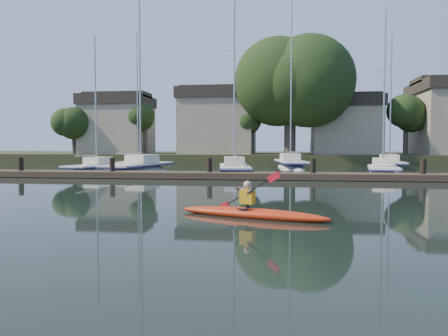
# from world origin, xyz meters

# --- Properties ---
(ground) EXTENTS (160.00, 160.00, 0.00)m
(ground) POSITION_xyz_m (0.00, 0.00, 0.00)
(ground) COLOR black
(ground) RESTS_ON ground
(kayak) EXTENTS (4.30, 1.95, 1.39)m
(kayak) POSITION_xyz_m (0.47, 0.41, 0.17)
(kayak) COLOR #B5430D
(kayak) RESTS_ON ground
(dock) EXTENTS (34.00, 2.00, 1.80)m
(dock) POSITION_xyz_m (0.00, 14.00, 0.20)
(dock) COLOR #453627
(dock) RESTS_ON ground
(sailboat_0) EXTENTS (2.90, 7.14, 11.01)m
(sailboat_0) POSITION_xyz_m (-12.16, 18.59, -0.18)
(sailboat_0) COLOR white
(sailboat_0) RESTS_ON ground
(sailboat_1) EXTENTS (3.71, 9.38, 14.93)m
(sailboat_1) POSITION_xyz_m (-8.97, 18.90, -0.20)
(sailboat_1) COLOR white
(sailboat_1) RESTS_ON ground
(sailboat_2) EXTENTS (3.27, 8.88, 14.37)m
(sailboat_2) POSITION_xyz_m (-1.98, 18.11, -0.18)
(sailboat_2) COLOR white
(sailboat_2) RESTS_ON ground
(sailboat_3) EXTENTS (3.18, 7.62, 11.94)m
(sailboat_3) POSITION_xyz_m (7.85, 18.56, -0.18)
(sailboat_3) COLOR white
(sailboat_3) RESTS_ON ground
(sailboat_5) EXTENTS (2.00, 8.11, 13.39)m
(sailboat_5) POSITION_xyz_m (-11.84, 26.86, -0.17)
(sailboat_5) COLOR white
(sailboat_5) RESTS_ON ground
(sailboat_6) EXTENTS (3.44, 10.53, 16.45)m
(sailboat_6) POSITION_xyz_m (1.99, 26.91, -0.19)
(sailboat_6) COLOR white
(sailboat_6) RESTS_ON ground
(sailboat_7) EXTENTS (2.76, 7.91, 12.49)m
(sailboat_7) POSITION_xyz_m (10.32, 27.27, -0.19)
(sailboat_7) COLOR white
(sailboat_7) RESTS_ON ground
(shore) EXTENTS (90.00, 25.25, 12.75)m
(shore) POSITION_xyz_m (1.61, 40.29, 3.23)
(shore) COLOR #27371B
(shore) RESTS_ON ground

